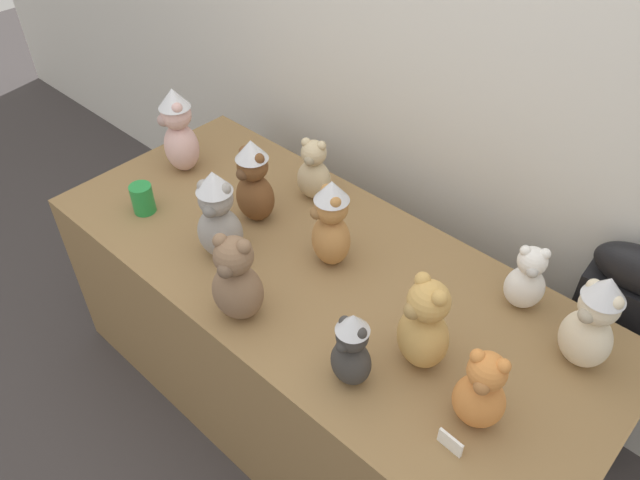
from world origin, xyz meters
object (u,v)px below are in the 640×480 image
(teddy_bear_blush, at_px, (179,131))
(teddy_bear_caramel, at_px, (330,223))
(teddy_bear_sand, at_px, (314,171))
(teddy_bear_mocha, at_px, (236,281))
(instrument_case, at_px, (601,352))
(party_cup_green, at_px, (143,199))
(teddy_bear_ash, at_px, (218,216))
(teddy_bear_charcoal, at_px, (351,349))
(teddy_bear_snow, at_px, (527,279))
(teddy_bear_chestnut, at_px, (254,182))
(teddy_bear_ginger, at_px, (481,392))
(teddy_bear_cream, at_px, (592,322))
(display_table, at_px, (320,341))
(teddy_bear_honey, at_px, (424,326))

(teddy_bear_blush, distance_m, teddy_bear_caramel, 0.78)
(teddy_bear_sand, bearing_deg, teddy_bear_mocha, -89.43)
(teddy_bear_sand, relative_size, teddy_bear_mocha, 0.81)
(teddy_bear_mocha, bearing_deg, instrument_case, 23.64)
(party_cup_green, bearing_deg, teddy_bear_ash, 6.28)
(teddy_bear_charcoal, relative_size, teddy_bear_snow, 1.11)
(teddy_bear_blush, xyz_separation_m, teddy_bear_charcoal, (1.14, -0.32, -0.04))
(teddy_bear_sand, distance_m, teddy_bear_charcoal, 0.83)
(teddy_bear_snow, bearing_deg, teddy_bear_chestnut, 167.14)
(instrument_case, relative_size, teddy_bear_caramel, 2.94)
(teddy_bear_ginger, xyz_separation_m, teddy_bear_mocha, (-0.71, -0.17, 0.02))
(teddy_bear_chestnut, bearing_deg, teddy_bear_snow, 15.24)
(teddy_bear_cream, distance_m, teddy_bear_charcoal, 0.64)
(teddy_bear_snow, bearing_deg, party_cup_green, 173.59)
(display_table, height_order, teddy_bear_chestnut, teddy_bear_chestnut)
(teddy_bear_blush, xyz_separation_m, teddy_bear_ash, (0.50, -0.23, -0.01))
(teddy_bear_cream, height_order, teddy_bear_mocha, teddy_bear_cream)
(teddy_bear_mocha, bearing_deg, teddy_bear_charcoal, -15.79)
(instrument_case, xyz_separation_m, teddy_bear_blush, (-1.57, -0.50, 0.44))
(instrument_case, xyz_separation_m, teddy_bear_ginger, (-0.12, -0.70, 0.39))
(teddy_bear_ash, bearing_deg, teddy_bear_sand, 61.71)
(teddy_bear_snow, bearing_deg, teddy_bear_cream, -48.92)
(teddy_bear_charcoal, bearing_deg, teddy_bear_ginger, 21.96)
(display_table, xyz_separation_m, teddy_bear_cream, (0.78, 0.22, 0.53))
(instrument_case, height_order, teddy_bear_chestnut, teddy_bear_chestnut)
(teddy_bear_mocha, relative_size, teddy_bear_honey, 1.00)
(teddy_bear_caramel, height_order, teddy_bear_ginger, teddy_bear_caramel)
(teddy_bear_cream, height_order, teddy_bear_ash, teddy_bear_ash)
(teddy_bear_ash, distance_m, teddy_bear_mocha, 0.28)
(teddy_bear_sand, bearing_deg, instrument_case, -6.74)
(teddy_bear_chestnut, bearing_deg, teddy_bear_sand, 73.30)
(teddy_bear_chestnut, distance_m, teddy_bear_mocha, 0.46)
(display_table, xyz_separation_m, teddy_bear_snow, (0.56, 0.30, 0.48))
(teddy_bear_caramel, xyz_separation_m, teddy_bear_ash, (-0.28, -0.22, 0.01))
(teddy_bear_snow, bearing_deg, teddy_bear_caramel, 174.59)
(teddy_bear_ginger, distance_m, teddy_bear_mocha, 0.73)
(instrument_case, xyz_separation_m, party_cup_green, (-1.46, -0.77, 0.33))
(teddy_bear_cream, height_order, teddy_bear_charcoal, teddy_bear_cream)
(teddy_bear_sand, xyz_separation_m, teddy_bear_cream, (1.06, -0.05, 0.04))
(teddy_bear_ginger, bearing_deg, instrument_case, 64.63)
(teddy_bear_charcoal, bearing_deg, teddy_bear_honey, 62.52)
(teddy_bear_charcoal, distance_m, party_cup_green, 1.03)
(teddy_bear_chestnut, bearing_deg, teddy_bear_ash, -75.17)
(instrument_case, distance_m, teddy_bear_ginger, 0.81)
(teddy_bear_blush, relative_size, party_cup_green, 3.13)
(teddy_bear_ginger, distance_m, teddy_bear_sand, 1.03)
(instrument_case, bearing_deg, teddy_bear_snow, -136.31)
(instrument_case, bearing_deg, teddy_bear_mocha, -137.95)
(teddy_bear_snow, bearing_deg, teddy_bear_blush, 161.24)
(teddy_bear_caramel, distance_m, teddy_bear_snow, 0.62)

